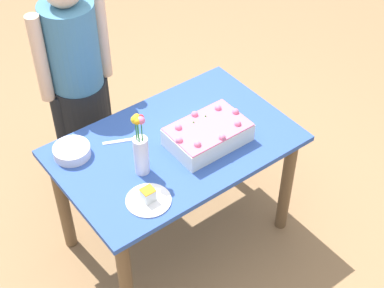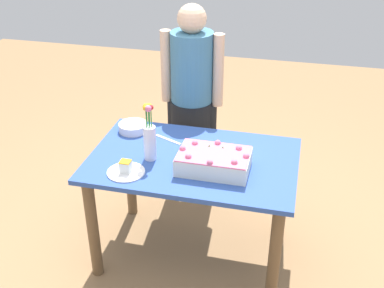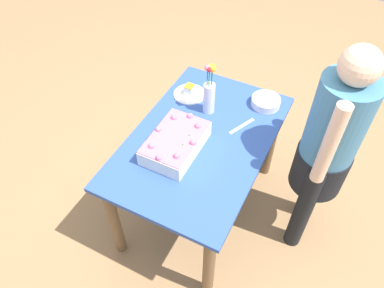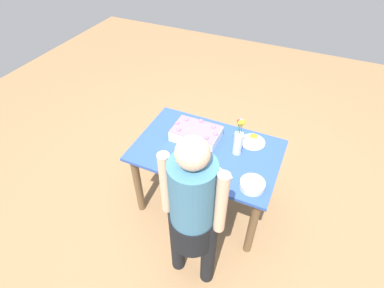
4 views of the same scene
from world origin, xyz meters
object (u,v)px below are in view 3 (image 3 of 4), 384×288
(serving_plate_with_slice, at_px, (190,92))
(sheet_cake, at_px, (176,143))
(fruit_bowl, at_px, (266,102))
(person_standing, at_px, (328,146))
(cake_knife, at_px, (242,126))
(flower_vase, at_px, (209,93))

(serving_plate_with_slice, bearing_deg, sheet_cake, 17.87)
(sheet_cake, distance_m, fruit_bowl, 0.70)
(fruit_bowl, relative_size, person_standing, 0.13)
(cake_knife, relative_size, fruit_bowl, 1.08)
(serving_plate_with_slice, xyz_separation_m, person_standing, (0.16, 0.95, 0.09))
(serving_plate_with_slice, bearing_deg, fruit_bowl, 105.12)
(sheet_cake, bearing_deg, cake_knife, 141.87)
(serving_plate_with_slice, bearing_deg, cake_knife, 73.86)
(cake_knife, relative_size, flower_vase, 0.57)
(sheet_cake, height_order, flower_vase, flower_vase)
(sheet_cake, relative_size, flower_vase, 1.15)
(person_standing, bearing_deg, serving_plate_with_slice, -9.38)
(fruit_bowl, bearing_deg, sheet_cake, -29.10)
(cake_knife, height_order, fruit_bowl, fruit_bowl)
(sheet_cake, relative_size, cake_knife, 2.01)
(serving_plate_with_slice, distance_m, cake_knife, 0.45)
(serving_plate_with_slice, bearing_deg, person_standing, 80.62)
(cake_knife, xyz_separation_m, fruit_bowl, (-0.26, 0.06, 0.03))
(serving_plate_with_slice, height_order, fruit_bowl, serving_plate_with_slice)
(flower_vase, xyz_separation_m, fruit_bowl, (-0.22, 0.31, -0.12))
(fruit_bowl, bearing_deg, serving_plate_with_slice, -74.88)
(fruit_bowl, distance_m, person_standing, 0.55)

